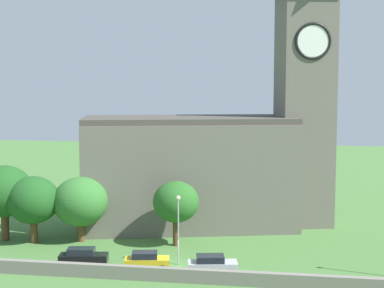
# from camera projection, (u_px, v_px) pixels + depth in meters

# --- Properties ---
(ground_plane) EXTENTS (200.00, 200.00, 0.00)m
(ground_plane) POSITION_uv_depth(u_px,v_px,m) (194.00, 229.00, 73.52)
(ground_plane) COLOR #477538
(church) EXTENTS (32.06, 17.13, 32.13)m
(church) POSITION_uv_depth(u_px,v_px,m) (219.00, 152.00, 74.68)
(church) COLOR #666056
(church) RESTS_ON ground
(quay_barrier) EXTENTS (58.90, 0.70, 1.26)m
(quay_barrier) POSITION_uv_depth(u_px,v_px,m) (161.00, 274.00, 54.49)
(quay_barrier) COLOR gray
(quay_barrier) RESTS_ON ground
(car_black) EXTENTS (4.93, 2.64, 1.66)m
(car_black) POSITION_uv_depth(u_px,v_px,m) (83.00, 256.00, 59.30)
(car_black) COLOR black
(car_black) RESTS_ON ground
(car_yellow) EXTENTS (4.53, 2.72, 1.69)m
(car_yellow) POSITION_uv_depth(u_px,v_px,m) (146.00, 260.00, 57.92)
(car_yellow) COLOR gold
(car_yellow) RESTS_ON ground
(car_silver) EXTENTS (4.88, 2.92, 1.72)m
(car_silver) POSITION_uv_depth(u_px,v_px,m) (212.00, 264.00, 56.65)
(car_silver) COLOR silver
(car_silver) RESTS_ON ground
(streetlamp_west_mid) EXTENTS (0.44, 0.44, 6.86)m
(streetlamp_west_mid) POSITION_uv_depth(u_px,v_px,m) (178.00, 219.00, 58.93)
(streetlamp_west_mid) COLOR #9EA0A5
(streetlamp_west_mid) RESTS_ON ground
(tree_churchyard) EXTENTS (6.45, 6.45, 8.49)m
(tree_churchyard) POSITION_uv_depth(u_px,v_px,m) (4.00, 192.00, 68.01)
(tree_churchyard) COLOR brown
(tree_churchyard) RESTS_ON ground
(tree_by_tower) EXTENTS (5.84, 5.84, 7.44)m
(tree_by_tower) POSITION_uv_depth(u_px,v_px,m) (33.00, 200.00, 66.98)
(tree_by_tower) COLOR brown
(tree_by_tower) RESTS_ON ground
(tree_riverside_east) EXTENTS (5.00, 5.00, 7.10)m
(tree_riverside_east) POSITION_uv_depth(u_px,v_px,m) (176.00, 202.00, 65.76)
(tree_riverside_east) COLOR brown
(tree_riverside_east) RESTS_ON ground
(tree_riverside_west) EXTENTS (6.10, 6.10, 7.26)m
(tree_riverside_west) POSITION_uv_depth(u_px,v_px,m) (80.00, 202.00, 67.62)
(tree_riverside_west) COLOR brown
(tree_riverside_west) RESTS_ON ground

